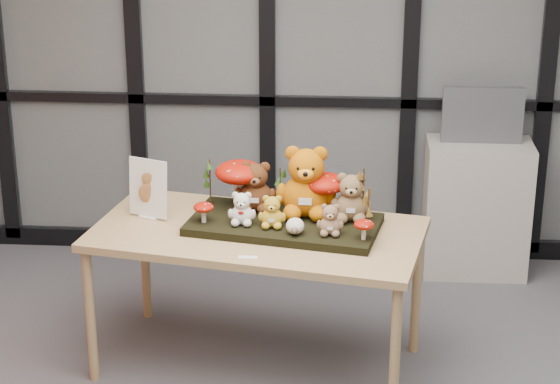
# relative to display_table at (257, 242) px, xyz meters

# --- Properties ---
(room_shell) EXTENTS (5.00, 5.00, 5.00)m
(room_shell) POSITION_rel_display_table_xyz_m (0.38, -0.95, 0.96)
(room_shell) COLOR #AEABA5
(room_shell) RESTS_ON floor
(glass_partition) EXTENTS (4.90, 0.06, 2.78)m
(glass_partition) POSITION_rel_display_table_xyz_m (0.38, 1.52, 0.70)
(glass_partition) COLOR #2D383F
(glass_partition) RESTS_ON floor
(display_table) EXTENTS (1.80, 1.14, 0.78)m
(display_table) POSITION_rel_display_table_xyz_m (0.00, 0.00, 0.00)
(display_table) COLOR tan
(display_table) RESTS_ON floor
(diorama_tray) EXTENTS (1.03, 0.66, 0.04)m
(diorama_tray) POSITION_rel_display_table_xyz_m (0.13, 0.04, 0.09)
(diorama_tray) COLOR black
(diorama_tray) RESTS_ON display_table
(bear_pooh_yellow) EXTENTS (0.36, 0.34, 0.41)m
(bear_pooh_yellow) POSITION_rel_display_table_xyz_m (0.24, 0.14, 0.31)
(bear_pooh_yellow) COLOR #BD6206
(bear_pooh_yellow) RESTS_ON diorama_tray
(bear_brown_medium) EXTENTS (0.26, 0.24, 0.29)m
(bear_brown_medium) POSITION_rel_display_table_xyz_m (-0.02, 0.18, 0.25)
(bear_brown_medium) COLOR #4C2610
(bear_brown_medium) RESTS_ON diorama_tray
(bear_tan_back) EXTENTS (0.24, 0.23, 0.28)m
(bear_tan_back) POSITION_rel_display_table_xyz_m (0.47, 0.08, 0.25)
(bear_tan_back) COLOR brown
(bear_tan_back) RESTS_ON diorama_tray
(bear_small_yellow) EXTENTS (0.16, 0.15, 0.18)m
(bear_small_yellow) POSITION_rel_display_table_xyz_m (0.08, -0.04, 0.20)
(bear_small_yellow) COLOR gold
(bear_small_yellow) RESTS_ON diorama_tray
(bear_white_bow) EXTENTS (0.17, 0.16, 0.19)m
(bear_white_bow) POSITION_rel_display_table_xyz_m (-0.08, -0.01, 0.20)
(bear_white_bow) COLOR white
(bear_white_bow) RESTS_ON diorama_tray
(bear_beige_small) EXTENTS (0.15, 0.14, 0.18)m
(bear_beige_small) POSITION_rel_display_table_xyz_m (0.37, -0.12, 0.19)
(bear_beige_small) COLOR #8D684B
(bear_beige_small) RESTS_ON diorama_tray
(plush_cream_hedgehog) EXTENTS (0.08, 0.07, 0.09)m
(plush_cream_hedgehog) POSITION_rel_display_table_xyz_m (0.20, -0.13, 0.15)
(plush_cream_hedgehog) COLOR white
(plush_cream_hedgehog) RESTS_ON diorama_tray
(mushroom_back_left) EXTENTS (0.25, 0.25, 0.28)m
(mushroom_back_left) POSITION_rel_display_table_xyz_m (-0.11, 0.21, 0.25)
(mushroom_back_left) COLOR #951004
(mushroom_back_left) RESTS_ON diorama_tray
(mushroom_back_right) EXTENTS (0.22, 0.22, 0.25)m
(mushroom_back_right) POSITION_rel_display_table_xyz_m (0.34, 0.14, 0.23)
(mushroom_back_right) COLOR #951004
(mushroom_back_right) RESTS_ON diorama_tray
(mushroom_front_left) EXTENTS (0.10, 0.10, 0.11)m
(mushroom_front_left) POSITION_rel_display_table_xyz_m (-0.27, -0.01, 0.16)
(mushroom_front_left) COLOR #951004
(mushroom_front_left) RESTS_ON diorama_tray
(mushroom_front_right) EXTENTS (0.10, 0.10, 0.11)m
(mushroom_front_right) POSITION_rel_display_table_xyz_m (0.54, -0.17, 0.16)
(mushroom_front_right) COLOR #951004
(mushroom_front_right) RESTS_ON diorama_tray
(sprig_green_far_left) EXTENTS (0.05, 0.05, 0.25)m
(sprig_green_far_left) POSITION_rel_display_table_xyz_m (-0.27, 0.24, 0.23)
(sprig_green_far_left) COLOR #11340B
(sprig_green_far_left) RESTS_ON diorama_tray
(sprig_green_mid_left) EXTENTS (0.05, 0.05, 0.22)m
(sprig_green_mid_left) POSITION_rel_display_table_xyz_m (-0.07, 0.26, 0.22)
(sprig_green_mid_left) COLOR #11340B
(sprig_green_mid_left) RESTS_ON diorama_tray
(sprig_dry_far_right) EXTENTS (0.05, 0.05, 0.28)m
(sprig_dry_far_right) POSITION_rel_display_table_xyz_m (0.54, 0.07, 0.25)
(sprig_dry_far_right) COLOR brown
(sprig_dry_far_right) RESTS_ON diorama_tray
(sprig_dry_mid_right) EXTENTS (0.05, 0.05, 0.23)m
(sprig_dry_mid_right) POSITION_rel_display_table_xyz_m (0.56, -0.07, 0.22)
(sprig_dry_mid_right) COLOR brown
(sprig_dry_mid_right) RESTS_ON diorama_tray
(sprig_green_centre) EXTENTS (0.05, 0.05, 0.21)m
(sprig_green_centre) POSITION_rel_display_table_xyz_m (0.10, 0.24, 0.21)
(sprig_green_centre) COLOR #11340B
(sprig_green_centre) RESTS_ON diorama_tray
(sign_holder) EXTENTS (0.22, 0.11, 0.32)m
(sign_holder) POSITION_rel_display_table_xyz_m (-0.58, 0.13, 0.22)
(sign_holder) COLOR silver
(sign_holder) RESTS_ON display_table
(label_card) EXTENTS (0.09, 0.03, 0.00)m
(label_card) POSITION_rel_display_table_xyz_m (-0.01, -0.34, 0.07)
(label_card) COLOR white
(label_card) RESTS_ON display_table
(cabinet) EXTENTS (0.65, 0.38, 0.86)m
(cabinet) POSITION_rel_display_table_xyz_m (1.27, 1.29, -0.28)
(cabinet) COLOR #A49D93
(cabinet) RESTS_ON floor
(monitor) EXTENTS (0.50, 0.05, 0.35)m
(monitor) POSITION_rel_display_table_xyz_m (1.27, 1.31, 0.32)
(monitor) COLOR #4F5257
(monitor) RESTS_ON cabinet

